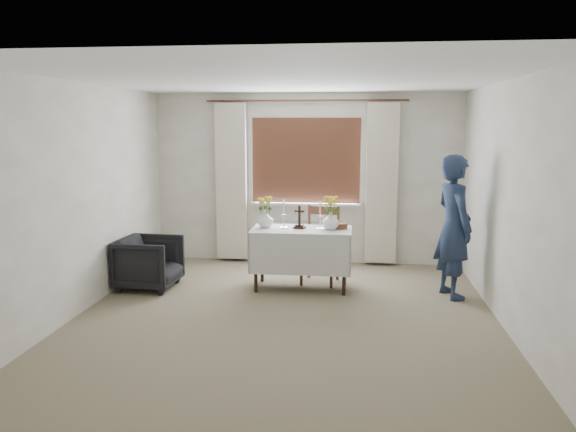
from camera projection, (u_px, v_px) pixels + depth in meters
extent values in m
plane|color=gray|center=(285.00, 317.00, 6.03)|extent=(5.00, 5.00, 0.00)
cube|color=silver|center=(301.00, 259.00, 7.04)|extent=(1.24, 0.64, 0.76)
imported|color=black|center=(149.00, 263.00, 7.06)|extent=(0.75, 0.73, 0.66)
imported|color=navy|center=(454.00, 227.00, 6.63)|extent=(0.59, 0.72, 1.71)
cube|color=silver|center=(305.00, 243.00, 8.35)|extent=(1.10, 0.10, 0.60)
imported|color=white|center=(265.00, 219.00, 7.07)|extent=(0.26, 0.26, 0.21)
imported|color=white|center=(331.00, 221.00, 6.93)|extent=(0.24, 0.24, 0.22)
cylinder|color=brown|center=(340.00, 226.00, 7.00)|extent=(0.22, 0.22, 0.07)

